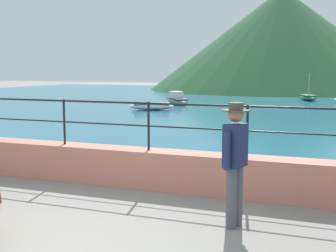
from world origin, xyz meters
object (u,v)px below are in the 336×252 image
at_px(boat_0, 152,106).
at_px(boat_2, 308,97).
at_px(person_walking, 235,158).
at_px(boat_3, 177,100).

xyz_separation_m(boat_0, boat_2, (6.91, 10.48, 0.01)).
height_order(person_walking, boat_2, boat_2).
bearing_deg(boat_0, boat_2, 56.62).
bearing_deg(boat_3, person_walking, -67.57).
bearing_deg(boat_0, person_walking, -62.82).
relative_size(person_walking, boat_0, 0.71).
xyz_separation_m(person_walking, boat_0, (-8.07, 15.72, -0.72)).
distance_m(person_walking, boat_0, 17.68).
distance_m(person_walking, boat_3, 21.34).
height_order(boat_0, boat_3, boat_3).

